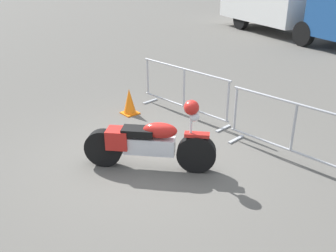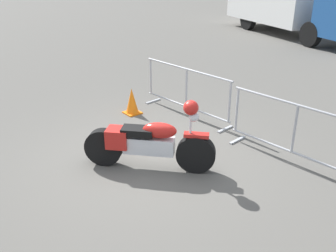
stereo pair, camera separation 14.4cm
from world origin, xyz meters
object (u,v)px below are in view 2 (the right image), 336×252
(motorcycle, at_px, (149,142))
(crowd_barrier_near, at_px, (186,91))
(traffic_cone, at_px, (132,101))
(crowd_barrier_far, at_px, (294,133))

(motorcycle, distance_m, crowd_barrier_near, 2.43)
(motorcycle, height_order, traffic_cone, motorcycle)
(motorcycle, distance_m, traffic_cone, 2.45)
(motorcycle, height_order, crowd_barrier_near, motorcycle)
(crowd_barrier_far, distance_m, traffic_cone, 3.67)
(crowd_barrier_far, relative_size, traffic_cone, 4.20)
(crowd_barrier_far, bearing_deg, traffic_cone, -165.76)
(motorcycle, xyz_separation_m, traffic_cone, (-2.18, 1.10, -0.18))
(crowd_barrier_near, xyz_separation_m, traffic_cone, (-0.81, -0.90, -0.27))
(traffic_cone, bearing_deg, crowd_barrier_near, 47.99)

